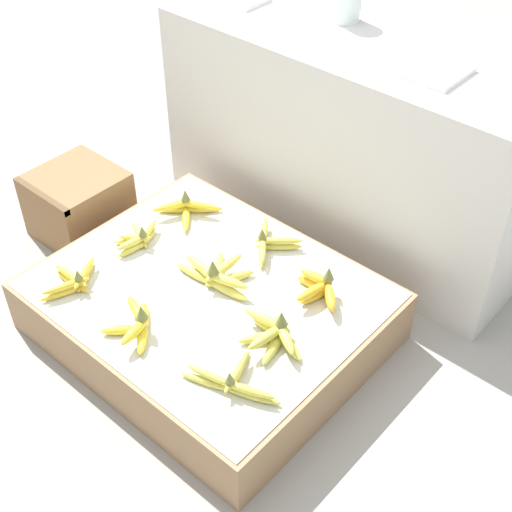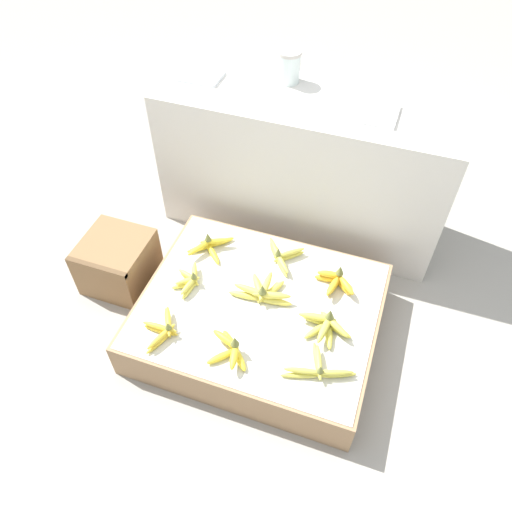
% 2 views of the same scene
% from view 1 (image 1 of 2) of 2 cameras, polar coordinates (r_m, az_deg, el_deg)
% --- Properties ---
extents(ground_plane, '(10.00, 10.00, 0.00)m').
position_cam_1_polar(ground_plane, '(2.40, -3.66, -6.07)').
color(ground_plane, gray).
extents(display_platform, '(1.03, 0.84, 0.20)m').
position_cam_1_polar(display_platform, '(2.33, -3.76, -4.41)').
color(display_platform, '#997551').
rests_on(display_platform, ground_plane).
extents(back_vendor_table, '(1.42, 0.46, 0.75)m').
position_cam_1_polar(back_vendor_table, '(2.64, 7.30, 9.13)').
color(back_vendor_table, beige).
rests_on(back_vendor_table, ground_plane).
extents(wooden_crate, '(0.31, 0.32, 0.26)m').
position_cam_1_polar(wooden_crate, '(2.80, -14.00, 4.04)').
color(wooden_crate, olive).
rests_on(wooden_crate, ground_plane).
extents(banana_bunch_front_left, '(0.16, 0.24, 0.08)m').
position_cam_1_polar(banana_bunch_front_left, '(2.32, -14.34, -1.90)').
color(banana_bunch_front_left, gold).
rests_on(banana_bunch_front_left, display_platform).
extents(banana_bunch_front_midleft, '(0.19, 0.19, 0.11)m').
position_cam_1_polar(banana_bunch_front_midleft, '(2.13, -9.56, -5.37)').
color(banana_bunch_front_midleft, yellow).
rests_on(banana_bunch_front_midleft, display_platform).
extents(banana_bunch_front_midright, '(0.29, 0.20, 0.08)m').
position_cam_1_polar(banana_bunch_front_midright, '(1.97, -1.92, -9.93)').
color(banana_bunch_front_midright, gold).
rests_on(banana_bunch_front_midright, display_platform).
extents(banana_bunch_middle_left, '(0.12, 0.20, 0.09)m').
position_cam_1_polar(banana_bunch_middle_left, '(2.44, -9.40, 1.42)').
color(banana_bunch_middle_left, '#DBCC4C').
rests_on(banana_bunch_middle_left, display_platform).
extents(banana_bunch_middle_midleft, '(0.28, 0.17, 0.11)m').
position_cam_1_polar(banana_bunch_middle_midleft, '(2.26, -3.14, -1.50)').
color(banana_bunch_middle_midleft, '#DBCC4C').
rests_on(banana_bunch_middle_midleft, display_platform).
extents(banana_bunch_middle_midright, '(0.24, 0.17, 0.11)m').
position_cam_1_polar(banana_bunch_middle_midright, '(2.08, 1.49, -6.26)').
color(banana_bunch_middle_midright, gold).
rests_on(banana_bunch_middle_midright, display_platform).
extents(banana_bunch_back_left, '(0.20, 0.21, 0.10)m').
position_cam_1_polar(banana_bunch_back_left, '(2.55, -5.58, 3.83)').
color(banana_bunch_back_left, yellow).
rests_on(banana_bunch_back_left, display_platform).
extents(banana_bunch_back_midleft, '(0.19, 0.20, 0.09)m').
position_cam_1_polar(banana_bunch_back_midleft, '(2.39, 0.97, 1.09)').
color(banana_bunch_back_midleft, gold).
rests_on(banana_bunch_back_midleft, display_platform).
extents(banana_bunch_back_midright, '(0.20, 0.15, 0.11)m').
position_cam_1_polar(banana_bunch_back_midright, '(2.22, 5.14, -2.64)').
color(banana_bunch_back_midright, gold).
rests_on(banana_bunch_back_midright, display_platform).
extents(foam_tray_white, '(0.21, 0.19, 0.02)m').
position_cam_1_polar(foam_tray_white, '(2.31, 13.87, 14.31)').
color(foam_tray_white, white).
rests_on(foam_tray_white, back_vendor_table).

